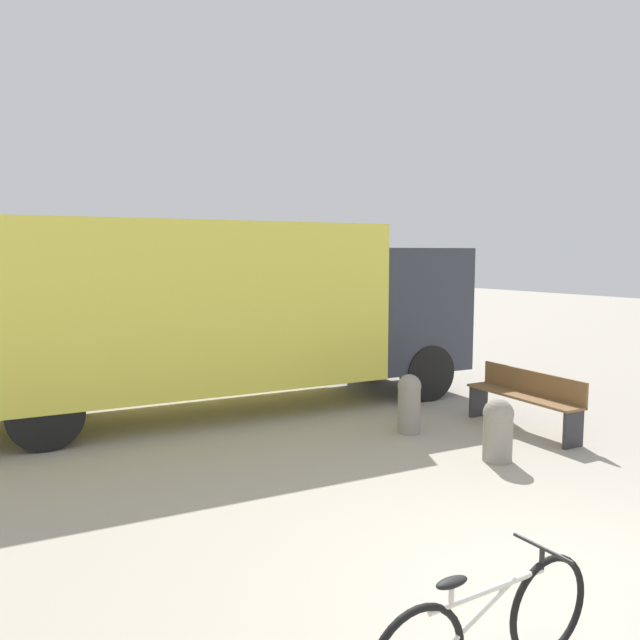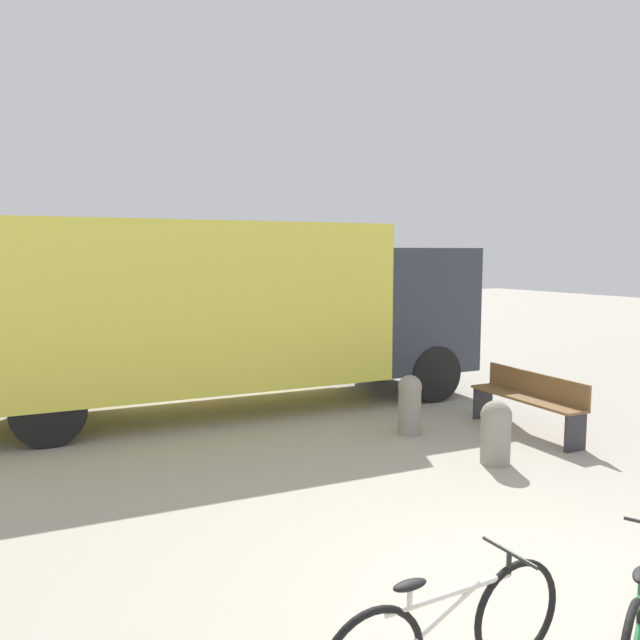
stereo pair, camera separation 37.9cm
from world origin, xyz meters
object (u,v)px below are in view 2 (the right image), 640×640
delivery_truck (220,307)px  bicycle_near (449,634)px  bollard_near_bench (496,430)px  bollard_far_bench (410,402)px  park_bench (529,398)px

delivery_truck → bicycle_near: size_ratio=5.04×
bicycle_near → bollard_near_bench: bearing=42.4°
delivery_truck → bollard_far_bench: bearing=-50.7°
park_bench → bicycle_near: park_bench is taller
delivery_truck → bicycle_near: delivery_truck is taller
bollard_far_bench → delivery_truck: bearing=124.0°
delivery_truck → bollard_far_bench: size_ratio=10.37×
delivery_truck → park_bench: bearing=-40.9°
delivery_truck → bollard_near_bench: 4.78m
park_bench → bollard_near_bench: size_ratio=2.47×
bicycle_near → bollard_far_bench: bearing=55.9°
park_bench → bollard_near_bench: bearing=122.1°
bollard_far_bench → bollard_near_bench: bearing=-84.8°
bollard_near_bench → bollard_far_bench: bollard_far_bench is taller
park_bench → bicycle_near: bearing=131.9°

